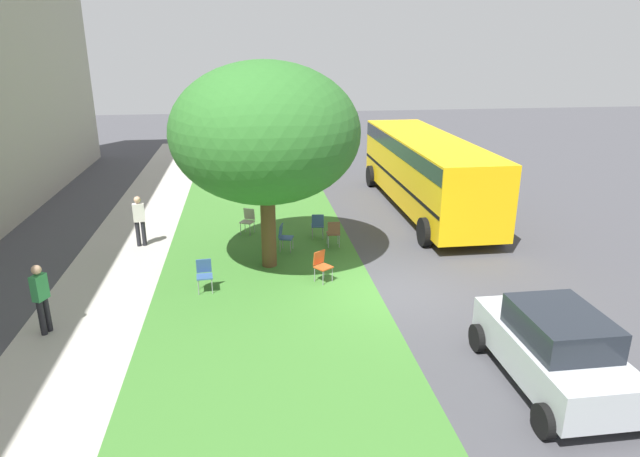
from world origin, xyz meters
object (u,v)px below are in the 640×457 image
street_tree (265,133)px  school_bus (426,167)px  chair_2 (318,224)px  chair_1 (334,232)px  pedestrian_1 (139,219)px  chair_5 (204,273)px  parked_car (554,348)px  chair_0 (322,264)px  chair_3 (248,219)px  pedestrian_0 (41,296)px  chair_4 (284,235)px

street_tree → school_bus: (5.00, -6.41, -2.22)m
chair_2 → street_tree: bearing=141.3°
chair_1 → pedestrian_1: 6.34m
street_tree → pedestrian_1: size_ratio=3.53×
school_bus → chair_5: bearing=128.5°
chair_5 → chair_2: bearing=-43.7°
parked_car → pedestrian_1: pedestrian_1 is taller
chair_0 → school_bus: school_bus is taller
street_tree → school_bus: street_tree is taller
pedestrian_1 → parked_car: bearing=-134.7°
street_tree → chair_3: bearing=11.0°
street_tree → school_bus: 8.42m
street_tree → chair_1: bearing=-58.7°
chair_1 → pedestrian_0: size_ratio=0.52×
chair_2 → pedestrian_1: bearing=89.4°
street_tree → chair_2: size_ratio=6.78×
street_tree → chair_0: street_tree is taller
street_tree → pedestrian_1: 5.58m
chair_1 → chair_2: (0.87, 0.41, 0.00)m
pedestrian_0 → chair_2: bearing=-51.8°
chair_2 → chair_3: (0.85, 2.34, 0.00)m
chair_1 → parked_car: (-8.20, -2.97, 0.32)m
chair_4 → chair_5: same height
chair_5 → pedestrian_1: size_ratio=0.52×
parked_car → pedestrian_0: pedestrian_0 is taller
chair_2 → pedestrian_1: pedestrian_1 is taller
chair_4 → pedestrian_0: (-4.55, 5.85, 0.41)m
chair_2 → pedestrian_1: size_ratio=0.52×
chair_4 → chair_5: (-2.72, 2.35, 0.00)m
chair_0 → chair_1: 2.77m
parked_car → chair_3: bearing=30.0°
chair_3 → parked_car: (-9.93, -5.72, 0.32)m
chair_4 → pedestrian_0: pedestrian_0 is taller
chair_0 → chair_2: (3.53, -0.35, 0.00)m
chair_0 → chair_2: same height
chair_2 → pedestrian_1: (0.06, 5.85, 0.41)m
chair_2 → parked_car: bearing=-159.6°
chair_0 → parked_car: size_ratio=0.24×
street_tree → pedestrian_0: street_tree is taller
parked_car → street_tree: bearing=36.7°
chair_1 → chair_5: 4.90m
chair_3 → pedestrian_1: bearing=102.8°
chair_0 → school_bus: (6.35, -5.01, 1.24)m
chair_2 → chair_5: 5.16m
chair_4 → chair_5: size_ratio=1.00×
school_bus → chair_4: bearing=123.1°
street_tree → chair_4: bearing=-24.5°
chair_0 → parked_car: parked_car is taller
chair_1 → parked_car: parked_car is taller
school_bus → pedestrian_1: 10.89m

